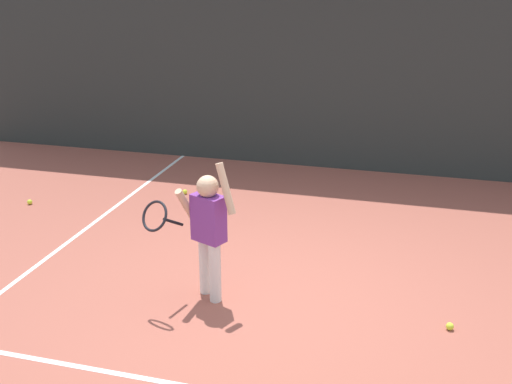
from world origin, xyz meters
TOP-DOWN VIEW (x-y plane):
  - ground_plane at (0.00, 0.00)m, footprint 20.00×20.00m
  - court_line_sideline at (-2.51, 1.00)m, footprint 0.05×9.00m
  - back_fence_windscreen at (0.00, 4.20)m, footprint 12.64×0.08m
  - fence_post_1 at (0.00, 4.26)m, footprint 0.09×0.09m
  - tennis_player at (-0.56, -0.10)m, footprint 0.86×0.56m
  - tennis_ball_1 at (1.63, -0.09)m, footprint 0.07×0.07m
  - tennis_ball_4 at (-3.64, 1.55)m, footprint 0.07×0.07m
  - tennis_ball_5 at (-1.80, 2.46)m, footprint 0.07×0.07m

SIDE VIEW (x-z plane):
  - ground_plane at x=0.00m, z-range 0.00..0.00m
  - court_line_sideline at x=-2.51m, z-range 0.00..0.00m
  - tennis_ball_1 at x=1.63m, z-range 0.00..0.07m
  - tennis_ball_4 at x=-3.64m, z-range 0.00..0.07m
  - tennis_ball_5 at x=-1.80m, z-range 0.00..0.07m
  - tennis_player at x=-0.56m, z-range 0.05..1.40m
  - back_fence_windscreen at x=0.00m, z-range 0.00..3.64m
  - fence_post_1 at x=0.00m, z-range 0.00..3.79m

